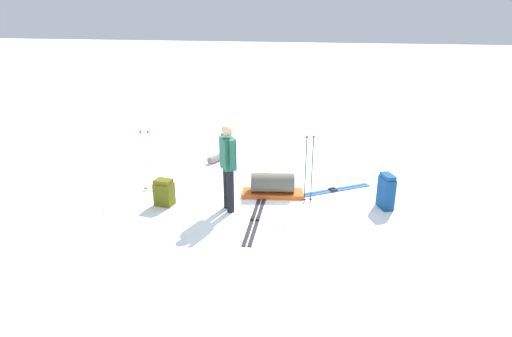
% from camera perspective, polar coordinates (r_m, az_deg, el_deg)
% --- Properties ---
extents(ground_plane, '(80.00, 80.00, 0.00)m').
position_cam_1_polar(ground_plane, '(8.81, -0.00, -4.26)').
color(ground_plane, white).
extents(skier_standing, '(0.37, 0.50, 1.70)m').
position_cam_1_polar(skier_standing, '(8.09, -3.70, 0.70)').
color(skier_standing, black).
rests_on(skier_standing, ground_plane).
extents(ski_pair_near, '(1.60, 1.07, 0.05)m').
position_cam_1_polar(ski_pair_near, '(9.41, 10.08, -2.84)').
color(ski_pair_near, '#2755A6').
rests_on(ski_pair_near, ground_plane).
extents(ski_pair_far, '(0.21, 1.94, 0.05)m').
position_cam_1_polar(ski_pair_far, '(8.05, -0.12, -6.68)').
color(ski_pair_far, black).
rests_on(ski_pair_far, ground_plane).
extents(backpack_large_dark, '(0.39, 0.32, 0.54)m').
position_cam_1_polar(backpack_large_dark, '(8.72, -11.99, -3.12)').
color(backpack_large_dark, '#4C4F0F').
rests_on(backpack_large_dark, ground_plane).
extents(backpack_bright, '(0.33, 0.42, 0.70)m').
position_cam_1_polar(backpack_bright, '(8.75, 16.74, -2.93)').
color(backpack_bright, navy).
rests_on(backpack_bright, ground_plane).
extents(ski_poles_planted_near, '(0.21, 0.11, 1.33)m').
position_cam_1_polar(ski_poles_planted_near, '(9.29, -14.20, 1.32)').
color(ski_poles_planted_near, '#B0C0C4').
rests_on(ski_poles_planted_near, ground_plane).
extents(ski_poles_planted_far, '(0.19, 0.11, 1.39)m').
position_cam_1_polar(ski_poles_planted_far, '(8.51, 6.97, 0.27)').
color(ski_poles_planted_far, '#20262D').
rests_on(ski_poles_planted_far, ground_plane).
extents(gear_sled, '(1.31, 0.61, 0.49)m').
position_cam_1_polar(gear_sled, '(8.96, 2.21, -2.25)').
color(gear_sled, '#D8561A').
rests_on(gear_sled, ground_plane).
extents(sleeping_mat_rolled, '(0.42, 0.57, 0.18)m').
position_cam_1_polar(sleeping_mat_rolled, '(11.02, -5.14, 1.40)').
color(sleeping_mat_rolled, slate).
rests_on(sleeping_mat_rolled, ground_plane).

